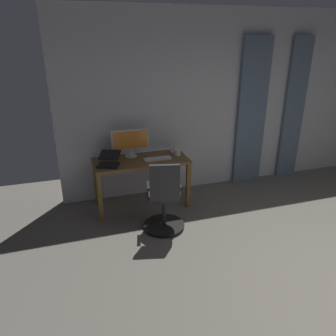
{
  "coord_description": "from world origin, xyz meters",
  "views": [
    {
      "loc": [
        2.61,
        1.69,
        2.43
      ],
      "look_at": [
        1.42,
        -2.07,
        0.82
      ],
      "focal_mm": 34.68,
      "sensor_mm": 36.0,
      "label": 1
    }
  ],
  "objects_px": {
    "computer_keyboard": "(158,159)",
    "mug_coffee": "(177,152)",
    "laptop": "(109,161)",
    "office_chair": "(164,200)",
    "computer_monitor": "(130,141)",
    "computer_mouse": "(172,151)",
    "desk": "(141,166)"
  },
  "relations": [
    {
      "from": "computer_keyboard",
      "to": "laptop",
      "type": "xyz_separation_m",
      "value": [
        0.71,
        -0.0,
        0.04
      ]
    },
    {
      "from": "computer_mouse",
      "to": "mug_coffee",
      "type": "xyz_separation_m",
      "value": [
        -0.04,
        0.14,
        0.03
      ]
    },
    {
      "from": "desk",
      "to": "mug_coffee",
      "type": "distance_m",
      "value": 0.59
    },
    {
      "from": "computer_keyboard",
      "to": "laptop",
      "type": "relative_size",
      "value": 0.97
    },
    {
      "from": "desk",
      "to": "laptop",
      "type": "xyz_separation_m",
      "value": [
        0.47,
        0.07,
        0.16
      ]
    },
    {
      "from": "computer_mouse",
      "to": "desk",
      "type": "bearing_deg",
      "value": 16.3
    },
    {
      "from": "computer_keyboard",
      "to": "mug_coffee",
      "type": "xyz_separation_m",
      "value": [
        -0.33,
        -0.09,
        0.04
      ]
    },
    {
      "from": "desk",
      "to": "computer_mouse",
      "type": "height_order",
      "value": "computer_mouse"
    },
    {
      "from": "computer_keyboard",
      "to": "computer_mouse",
      "type": "relative_size",
      "value": 4.03
    },
    {
      "from": "computer_monitor",
      "to": "computer_keyboard",
      "type": "xyz_separation_m",
      "value": [
        -0.35,
        0.27,
        -0.23
      ]
    },
    {
      "from": "desk",
      "to": "mug_coffee",
      "type": "bearing_deg",
      "value": -178.61
    },
    {
      "from": "mug_coffee",
      "to": "computer_monitor",
      "type": "bearing_deg",
      "value": -14.65
    },
    {
      "from": "desk",
      "to": "computer_keyboard",
      "type": "bearing_deg",
      "value": 162.59
    },
    {
      "from": "laptop",
      "to": "computer_keyboard",
      "type": "bearing_deg",
      "value": -156.74
    },
    {
      "from": "office_chair",
      "to": "computer_monitor",
      "type": "distance_m",
      "value": 1.13
    },
    {
      "from": "computer_mouse",
      "to": "computer_monitor",
      "type": "bearing_deg",
      "value": -3.13
    },
    {
      "from": "desk",
      "to": "computer_keyboard",
      "type": "height_order",
      "value": "computer_keyboard"
    },
    {
      "from": "desk",
      "to": "laptop",
      "type": "relative_size",
      "value": 3.33
    },
    {
      "from": "laptop",
      "to": "mug_coffee",
      "type": "bearing_deg",
      "value": -151.9
    },
    {
      "from": "laptop",
      "to": "computer_mouse",
      "type": "height_order",
      "value": "laptop"
    },
    {
      "from": "office_chair",
      "to": "laptop",
      "type": "height_order",
      "value": "office_chair"
    },
    {
      "from": "mug_coffee",
      "to": "laptop",
      "type": "bearing_deg",
      "value": 4.76
    },
    {
      "from": "office_chair",
      "to": "mug_coffee",
      "type": "xyz_separation_m",
      "value": [
        -0.45,
        -0.79,
        0.34
      ]
    },
    {
      "from": "computer_monitor",
      "to": "computer_mouse",
      "type": "height_order",
      "value": "computer_monitor"
    },
    {
      "from": "computer_monitor",
      "to": "mug_coffee",
      "type": "distance_m",
      "value": 0.73
    },
    {
      "from": "desk",
      "to": "mug_coffee",
      "type": "relative_size",
      "value": 10.27
    },
    {
      "from": "computer_mouse",
      "to": "mug_coffee",
      "type": "distance_m",
      "value": 0.15
    },
    {
      "from": "computer_monitor",
      "to": "laptop",
      "type": "distance_m",
      "value": 0.49
    },
    {
      "from": "office_chair",
      "to": "laptop",
      "type": "relative_size",
      "value": 2.41
    },
    {
      "from": "desk",
      "to": "office_chair",
      "type": "bearing_deg",
      "value": 98.77
    },
    {
      "from": "computer_keyboard",
      "to": "computer_mouse",
      "type": "distance_m",
      "value": 0.38
    },
    {
      "from": "desk",
      "to": "computer_mouse",
      "type": "distance_m",
      "value": 0.57
    }
  ]
}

